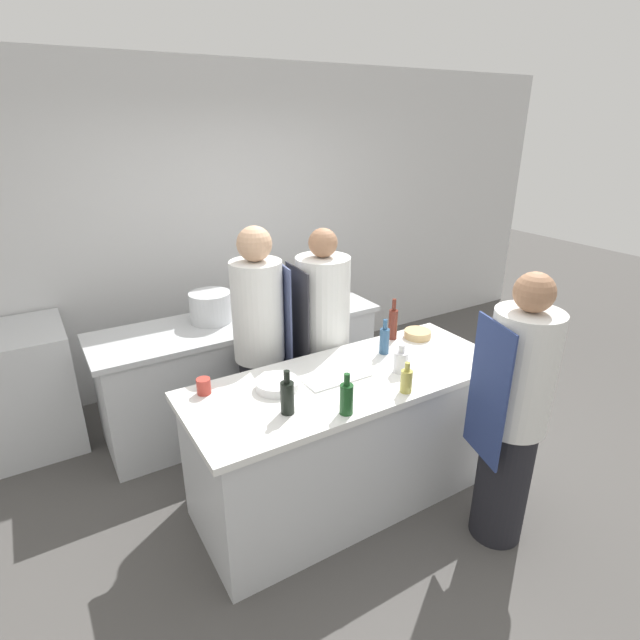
# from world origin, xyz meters

# --- Properties ---
(ground_plane) EXTENTS (16.00, 16.00, 0.00)m
(ground_plane) POSITION_xyz_m (0.00, 0.00, 0.00)
(ground_plane) COLOR #4C4947
(wall_back) EXTENTS (8.00, 0.06, 2.80)m
(wall_back) POSITION_xyz_m (0.00, 2.13, 1.40)
(wall_back) COLOR silver
(wall_back) RESTS_ON ground_plane
(prep_counter) EXTENTS (2.01, 0.79, 0.88)m
(prep_counter) POSITION_xyz_m (0.00, 0.00, 0.44)
(prep_counter) COLOR silver
(prep_counter) RESTS_ON ground_plane
(pass_counter) EXTENTS (2.23, 0.67, 0.88)m
(pass_counter) POSITION_xyz_m (-0.21, 1.21, 0.44)
(pass_counter) COLOR silver
(pass_counter) RESTS_ON ground_plane
(oven_range) EXTENTS (0.73, 0.72, 0.93)m
(oven_range) POSITION_xyz_m (-1.76, 1.72, 0.47)
(oven_range) COLOR silver
(oven_range) RESTS_ON ground_plane
(chef_at_prep_near) EXTENTS (0.40, 0.39, 1.64)m
(chef_at_prep_near) POSITION_xyz_m (0.58, -0.73, 0.82)
(chef_at_prep_near) COLOR black
(chef_at_prep_near) RESTS_ON ground_plane
(chef_at_stove) EXTENTS (0.38, 0.36, 1.70)m
(chef_at_stove) POSITION_xyz_m (-0.27, 0.71, 0.86)
(chef_at_stove) COLOR black
(chef_at_stove) RESTS_ON ground_plane
(chef_at_pass_far) EXTENTS (0.40, 0.38, 1.66)m
(chef_at_pass_far) POSITION_xyz_m (0.17, 0.61, 0.83)
(chef_at_pass_far) COLOR black
(chef_at_pass_far) RESTS_ON ground_plane
(bottle_olive_oil) EXTENTS (0.09, 0.09, 0.18)m
(bottle_olive_oil) POSITION_xyz_m (0.30, -0.10, 0.96)
(bottle_olive_oil) COLOR silver
(bottle_olive_oil) RESTS_ON prep_counter
(bottle_vinegar) EXTENTS (0.06, 0.06, 0.30)m
(bottle_vinegar) POSITION_xyz_m (0.58, 0.31, 1.00)
(bottle_vinegar) COLOR #5B2319
(bottle_vinegar) RESTS_ON prep_counter
(bottle_wine) EXTENTS (0.07, 0.07, 0.18)m
(bottle_wine) POSITION_xyz_m (0.17, -0.31, 0.96)
(bottle_wine) COLOR #B2A84C
(bottle_wine) RESTS_ON prep_counter
(bottle_cooking_oil) EXTENTS (0.07, 0.07, 0.23)m
(bottle_cooking_oil) POSITION_xyz_m (-0.24, -0.32, 0.98)
(bottle_cooking_oil) COLOR #19471E
(bottle_cooking_oil) RESTS_ON prep_counter
(bottle_sauce) EXTENTS (0.06, 0.06, 0.24)m
(bottle_sauce) POSITION_xyz_m (0.38, 0.16, 0.98)
(bottle_sauce) COLOR #2D5175
(bottle_sauce) RESTS_ON prep_counter
(bottle_water) EXTENTS (0.07, 0.07, 0.25)m
(bottle_water) POSITION_xyz_m (-0.50, -0.15, 0.98)
(bottle_water) COLOR black
(bottle_water) RESTS_ON prep_counter
(bowl_mixing_large) EXTENTS (0.25, 0.25, 0.05)m
(bowl_mixing_large) POSITION_xyz_m (-0.44, 0.10, 0.91)
(bowl_mixing_large) COLOR white
(bowl_mixing_large) RESTS_ON prep_counter
(bowl_prep_small) EXTENTS (0.19, 0.19, 0.05)m
(bowl_prep_small) POSITION_xyz_m (0.74, 0.23, 0.91)
(bowl_prep_small) COLOR tan
(bowl_prep_small) RESTS_ON prep_counter
(cup) EXTENTS (0.08, 0.08, 0.09)m
(cup) POSITION_xyz_m (-0.82, 0.27, 0.93)
(cup) COLOR #B2382D
(cup) RESTS_ON prep_counter
(cutting_board) EXTENTS (0.40, 0.20, 0.01)m
(cutting_board) POSITION_xyz_m (-0.08, 0.03, 0.89)
(cutting_board) COLOR white
(cutting_board) RESTS_ON prep_counter
(stockpot) EXTENTS (0.32, 0.32, 0.23)m
(stockpot) POSITION_xyz_m (-0.40, 1.29, 1.00)
(stockpot) COLOR silver
(stockpot) RESTS_ON pass_counter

